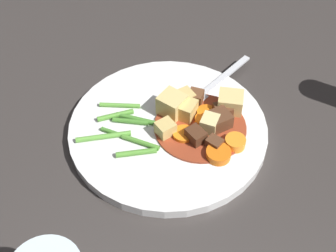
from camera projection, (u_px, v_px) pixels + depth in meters
The scene contains 28 objects.
ground_plane at pixel (168, 133), 0.69m from camera, with size 3.00×3.00×0.00m, color #383330.
dinner_plate at pixel (168, 130), 0.68m from camera, with size 0.29×0.29×0.02m, color white.
stew_sauce at pixel (200, 127), 0.67m from camera, with size 0.13×0.13×0.00m, color #93381E.
carrot_slice_0 at pixel (204, 121), 0.67m from camera, with size 0.03×0.03×0.01m, color orange.
carrot_slice_1 at pixel (184, 134), 0.66m from camera, with size 0.03×0.03×0.01m, color orange.
carrot_slice_2 at pixel (235, 142), 0.65m from camera, with size 0.03×0.03×0.01m, color orange.
carrot_slice_3 at pixel (206, 114), 0.68m from camera, with size 0.03×0.03×0.01m, color orange.
carrot_slice_4 at pixel (218, 154), 0.63m from camera, with size 0.03×0.03×0.01m, color orange.
potato_chunk_0 at pixel (182, 100), 0.69m from camera, with size 0.02×0.03×0.02m, color #DBBC6B.
potato_chunk_1 at pixel (186, 110), 0.68m from camera, with size 0.03×0.02×0.03m, color #DBBC6B.
potato_chunk_2 at pixel (230, 103), 0.69m from camera, with size 0.03×0.04×0.03m, color #E5CC7A.
potato_chunk_3 at pixel (165, 129), 0.66m from camera, with size 0.02×0.02×0.02m, color #DBBC6B.
potato_chunk_4 at pixel (210, 124), 0.66m from camera, with size 0.02×0.03×0.03m, color #EAD68C.
potato_chunk_5 at pixel (171, 105), 0.68m from camera, with size 0.03×0.04×0.03m, color #E5CC7A.
meat_chunk_0 at pixel (196, 136), 0.65m from camera, with size 0.03×0.02×0.02m, color #4C2B19.
meat_chunk_1 at pixel (219, 120), 0.67m from camera, with size 0.03×0.03×0.03m, color #56331E.
meat_chunk_2 at pixel (196, 98), 0.70m from camera, with size 0.02×0.02×0.02m, color brown.
meat_chunk_3 at pixel (223, 111), 0.68m from camera, with size 0.02×0.02×0.02m, color #56331E.
meat_chunk_4 at pixel (214, 144), 0.64m from camera, with size 0.02×0.02×0.02m, color #56331E.
green_bean_0 at pixel (141, 142), 0.65m from camera, with size 0.01×0.01×0.06m, color #599E38.
green_bean_1 at pixel (136, 153), 0.64m from camera, with size 0.01×0.01×0.06m, color #599E38.
green_bean_2 at pixel (140, 119), 0.68m from camera, with size 0.01×0.01×0.07m, color #4C8E33.
green_bean_3 at pixel (130, 121), 0.68m from camera, with size 0.01×0.01×0.05m, color #4C8E33.
green_bean_4 at pixel (127, 137), 0.66m from camera, with size 0.01×0.01×0.08m, color #4C8E33.
green_bean_5 at pixel (104, 137), 0.66m from camera, with size 0.01×0.01×0.08m, color #66AD42.
green_bean_6 at pixel (120, 105), 0.70m from camera, with size 0.01×0.01×0.06m, color #66AD42.
green_bean_7 at pixel (114, 118), 0.68m from camera, with size 0.01×0.01×0.05m, color #599E38.
fork at pixel (212, 86), 0.73m from camera, with size 0.10×0.16×0.00m.
Camera 1 is at (0.10, -0.44, 0.52)m, focal length 50.40 mm.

